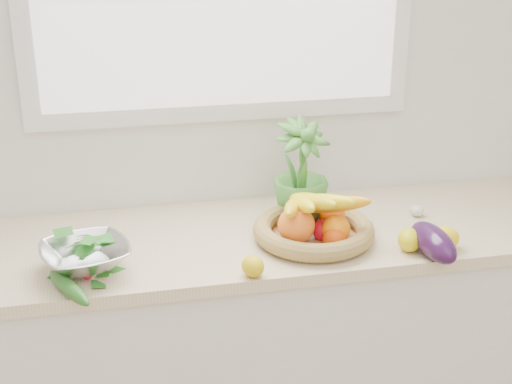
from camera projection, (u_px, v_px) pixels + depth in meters
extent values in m
cube|color=white|center=(222.00, 76.00, 2.39)|extent=(4.50, 0.02, 2.70)
cube|color=silver|center=(241.00, 358.00, 2.46)|extent=(2.20, 0.58, 0.86)
cube|color=beige|center=(240.00, 240.00, 2.29)|extent=(2.24, 0.62, 0.04)
sphere|color=#D74206|center=(335.00, 239.00, 2.17)|extent=(0.09, 0.09, 0.08)
ellipsoid|color=#DCB60B|center=(253.00, 266.00, 2.01)|extent=(0.08, 0.09, 0.06)
ellipsoid|color=#D5C20B|center=(409.00, 240.00, 2.16)|extent=(0.10, 0.11, 0.07)
ellipsoid|color=yellow|center=(445.00, 237.00, 2.18)|extent=(0.11, 0.11, 0.07)
sphere|color=red|center=(323.00, 231.00, 2.22)|extent=(0.09, 0.09, 0.07)
cube|color=tan|center=(348.00, 244.00, 2.18)|extent=(0.13, 0.07, 0.04)
ellipsoid|color=white|center=(366.00, 224.00, 2.31)|extent=(0.06, 0.06, 0.04)
ellipsoid|color=silver|center=(417.00, 211.00, 2.41)|extent=(0.06, 0.06, 0.04)
ellipsoid|color=beige|center=(309.00, 235.00, 2.23)|extent=(0.06, 0.06, 0.04)
ellipsoid|color=#290D33|center=(433.00, 242.00, 2.12)|extent=(0.10, 0.24, 0.09)
ellipsoid|color=#195117|center=(69.00, 288.00, 1.92)|extent=(0.14, 0.23, 0.04)
sphere|color=red|center=(87.00, 274.00, 2.00)|extent=(0.04, 0.04, 0.03)
imported|color=#418530|center=(300.00, 171.00, 2.34)|extent=(0.25, 0.25, 0.34)
cylinder|color=tan|center=(313.00, 238.00, 2.24)|extent=(0.41, 0.41, 0.01)
torus|color=#A88A4A|center=(314.00, 230.00, 2.23)|extent=(0.48, 0.48, 0.06)
sphere|color=orange|center=(296.00, 225.00, 2.18)|extent=(0.15, 0.15, 0.11)
sphere|color=orange|center=(336.00, 229.00, 2.19)|extent=(0.11, 0.11, 0.09)
sphere|color=#E35D07|center=(332.00, 216.00, 2.28)|extent=(0.11, 0.11, 0.08)
ellipsoid|color=#253115|center=(305.00, 211.00, 2.28)|extent=(0.12, 0.12, 0.12)
ellipsoid|color=yellow|center=(292.00, 208.00, 2.18)|extent=(0.13, 0.26, 0.11)
ellipsoid|color=yellow|center=(302.00, 203.00, 2.19)|extent=(0.05, 0.26, 0.11)
ellipsoid|color=yellow|center=(312.00, 201.00, 2.19)|extent=(0.12, 0.26, 0.11)
ellipsoid|color=yellow|center=(322.00, 202.00, 2.20)|extent=(0.19, 0.23, 0.11)
ellipsoid|color=#F7A714|center=(333.00, 205.00, 2.20)|extent=(0.24, 0.18, 0.11)
cylinder|color=white|center=(87.00, 268.00, 2.05)|extent=(0.12, 0.12, 0.02)
imported|color=silver|center=(85.00, 255.00, 2.03)|extent=(0.30, 0.30, 0.06)
ellipsoid|color=#1B6D22|center=(84.00, 244.00, 2.02)|extent=(0.23, 0.23, 0.08)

